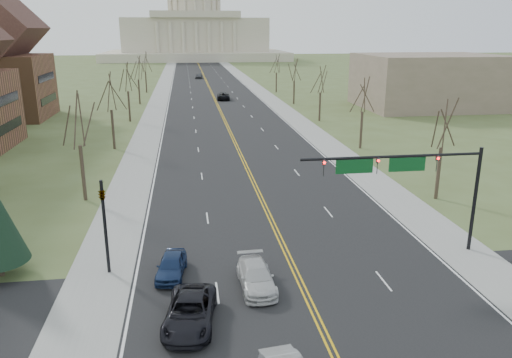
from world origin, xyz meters
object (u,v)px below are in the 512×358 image
object	(u,v)px
signal_mast	(406,172)
signal_left	(104,216)
car_sb_outer_second	(171,266)
car_sb_inner_second	(256,277)
car_far_nb	(223,96)
car_sb_outer_lead	(190,312)
car_far_sb	(199,76)

from	to	relation	value
signal_mast	signal_left	xyz separation A→B (m)	(-18.95, 0.00, -2.05)
signal_left	car_sb_outer_second	size ratio (longest dim) A/B	1.51
car_sb_inner_second	car_far_nb	world-z (taller)	car_far_nb
signal_left	car_sb_inner_second	xyz separation A→B (m)	(8.80, -3.18, -3.02)
car_sb_outer_lead	signal_left	bearing A→B (deg)	135.01
car_far_nb	car_sb_outer_lead	bearing A→B (deg)	87.42
car_far_sb	car_far_nb	bearing A→B (deg)	-78.59
car_far_nb	signal_mast	bearing A→B (deg)	97.09
car_sb_outer_second	car_sb_inner_second	bearing A→B (deg)	-16.05
car_sb_inner_second	car_far_nb	distance (m)	82.39
car_sb_outer_lead	car_sb_outer_second	xyz separation A→B (m)	(-1.05, 5.50, -0.05)
car_sb_outer_lead	car_sb_outer_second	bearing A→B (deg)	108.78
car_far_sb	car_sb_outer_lead	bearing A→B (deg)	-84.80
car_sb_outer_second	car_far_nb	distance (m)	80.66
signal_mast	car_far_sb	world-z (taller)	signal_mast
car_sb_inner_second	car_far_sb	world-z (taller)	car_far_sb
car_sb_outer_second	car_far_nb	bearing A→B (deg)	90.88
signal_left	car_far_nb	bearing A→B (deg)	80.44
signal_mast	car_sb_outer_lead	world-z (taller)	signal_mast
signal_mast	signal_left	distance (m)	19.06
car_sb_outer_second	signal_mast	bearing A→B (deg)	11.46
signal_mast	car_sb_outer_second	world-z (taller)	signal_mast
signal_mast	car_far_sb	distance (m)	129.44
signal_mast	car_sb_outer_second	xyz separation A→B (m)	(-15.07, -1.02, -5.07)
car_sb_outer_lead	car_far_sb	xyz separation A→B (m)	(4.70, 135.53, 0.09)
car_far_nb	car_sb_inner_second	bearing A→B (deg)	89.88
car_sb_inner_second	signal_left	bearing A→B (deg)	158.29
signal_mast	car_sb_outer_lead	bearing A→B (deg)	-155.08
car_sb_outer_lead	signal_mast	bearing A→B (deg)	32.87
car_sb_outer_second	car_far_sb	distance (m)	130.16
car_sb_outer_second	car_far_sb	world-z (taller)	car_far_sb
car_sb_outer_lead	car_sb_outer_second	world-z (taller)	car_sb_outer_lead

